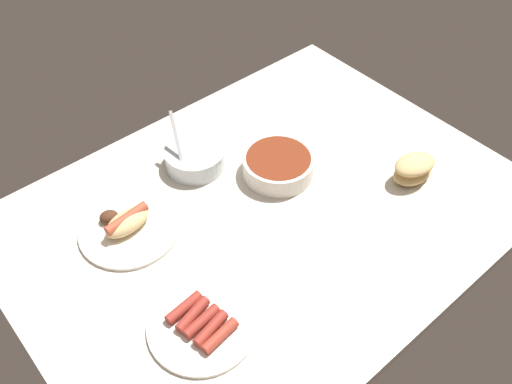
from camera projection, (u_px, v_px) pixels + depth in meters
ground_plane at (266, 214)px, 135.55cm from camera, size 120.00×90.00×3.00cm
plate_sausages at (202, 324)px, 111.98cm from camera, size 22.35×22.35×3.25cm
bowl_chili at (278, 165)px, 140.82cm from camera, size 18.19×18.19×5.52cm
bread_stack at (414, 169)px, 138.99cm from camera, size 12.72×9.41×7.20cm
bowl_coleslaw at (195, 157)px, 142.83cm from camera, size 15.45×15.45×14.85cm
plate_hotdog_assembled at (128, 226)px, 128.78cm from camera, size 23.44×23.44×5.61cm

